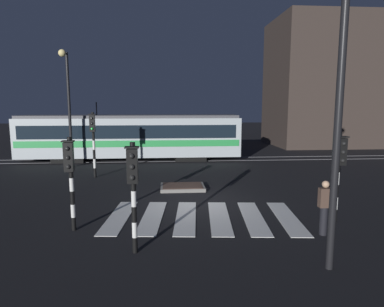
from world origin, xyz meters
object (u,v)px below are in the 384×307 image
traffic_light_kerb_mid_left (133,182)px  street_lamp_trackside_left (67,95)px  tram (131,136)px  street_lamp_near_kerb (347,66)px  pedestrian_waiting_at_kerb (324,207)px  traffic_light_corner_near_right (340,165)px  traffic_light_corner_near_left (70,170)px  traffic_light_corner_far_left (93,135)px

traffic_light_kerb_mid_left → street_lamp_trackside_left: bearing=111.9°
tram → street_lamp_trackside_left: bearing=-143.6°
street_lamp_near_kerb → pedestrian_waiting_at_kerb: size_ratio=4.50×
traffic_light_corner_near_right → street_lamp_trackside_left: street_lamp_trackside_left is taller
traffic_light_corner_near_right → traffic_light_corner_near_left: (-8.75, -0.13, -0.04)m
street_lamp_trackside_left → tram: 5.21m
street_lamp_near_kerb → traffic_light_kerb_mid_left: bearing=163.7°
traffic_light_corner_far_left → street_lamp_near_kerb: (7.93, -11.26, 2.47)m
traffic_light_corner_near_right → traffic_light_corner_near_left: traffic_light_corner_near_right is taller
traffic_light_corner_far_left → street_lamp_trackside_left: bearing=124.4°
traffic_light_corner_near_right → tram: bearing=121.5°
pedestrian_waiting_at_kerb → traffic_light_corner_near_right: bearing=46.8°
traffic_light_corner_far_left → traffic_light_corner_near_left: traffic_light_corner_far_left is taller
pedestrian_waiting_at_kerb → tram: bearing=116.8°
traffic_light_corner_far_left → traffic_light_kerb_mid_left: size_ratio=1.18×
traffic_light_kerb_mid_left → pedestrian_waiting_at_kerb: size_ratio=1.77×
traffic_light_corner_far_left → street_lamp_trackside_left: (-2.10, 3.06, 2.20)m
street_lamp_near_kerb → street_lamp_trackside_left: street_lamp_near_kerb is taller
traffic_light_corner_far_left → traffic_light_corner_near_left: (0.97, -8.03, -0.39)m
traffic_light_kerb_mid_left → pedestrian_waiting_at_kerb: (5.70, 0.94, -1.12)m
traffic_light_corner_near_left → traffic_light_corner_near_right: bearing=0.8°
street_lamp_trackside_left → pedestrian_waiting_at_kerb: street_lamp_trackside_left is taller
traffic_light_corner_near_left → traffic_light_kerb_mid_left: 2.78m
street_lamp_near_kerb → street_lamp_trackside_left: size_ratio=1.07×
pedestrian_waiting_at_kerb → street_lamp_near_kerb: bearing=-109.8°
traffic_light_corner_near_right → street_lamp_trackside_left: 16.32m
traffic_light_corner_near_right → tram: size_ratio=0.20×
traffic_light_corner_near_right → traffic_light_corner_near_left: 8.75m
traffic_light_kerb_mid_left → street_lamp_trackside_left: (-5.18, 12.90, 2.57)m
traffic_light_corner_near_right → pedestrian_waiting_at_kerb: bearing=-133.2°
tram → pedestrian_waiting_at_kerb: bearing=-63.2°
street_lamp_trackside_left → traffic_light_corner_far_left: bearing=-55.6°
street_lamp_near_kerb → tram: street_lamp_near_kerb is taller
street_lamp_trackside_left → street_lamp_near_kerb: bearing=-55.0°
traffic_light_corner_near_left → street_lamp_trackside_left: 11.79m
traffic_light_corner_far_left → pedestrian_waiting_at_kerb: traffic_light_corner_far_left is taller
pedestrian_waiting_at_kerb → traffic_light_corner_near_left: bearing=173.6°
traffic_light_corner_near_right → street_lamp_trackside_left: (-11.82, 10.96, 2.55)m
traffic_light_corner_near_left → pedestrian_waiting_at_kerb: size_ratio=1.76×
traffic_light_corner_near_left → street_lamp_trackside_left: (-3.07, 11.09, 2.59)m
traffic_light_corner_far_left → traffic_light_corner_near_right: bearing=-39.1°
street_lamp_near_kerb → pedestrian_waiting_at_kerb: street_lamp_near_kerb is taller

